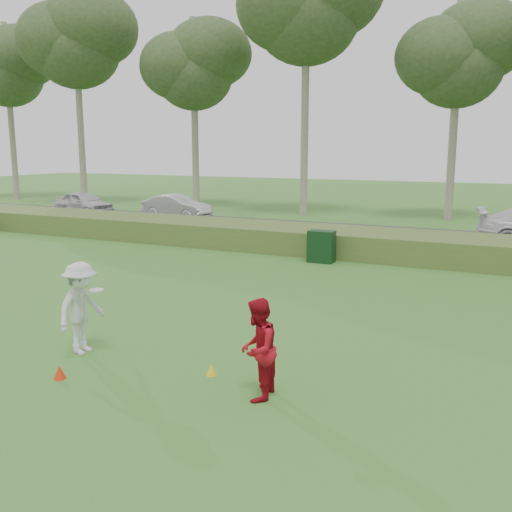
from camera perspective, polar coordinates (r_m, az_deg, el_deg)
The scene contains 15 objects.
ground at distance 11.12m, azimuth -9.09°, elevation -10.12°, with size 120.00×120.00×0.00m, color #306C24.
reed_strip at distance 21.64m, azimuth 9.20°, elevation 1.38°, with size 80.00×3.00×0.90m, color #456026.
park_road at distance 26.48m, azimuth 12.26°, elevation 2.07°, with size 80.00×6.00×0.06m, color #2D2D2D.
tree_0 at distance 48.50m, azimuth -23.64°, elevation 16.80°, with size 6.76×6.76×13.00m.
tree_1 at distance 42.11m, azimuth -17.58°, elevation 19.78°, with size 7.54×7.54×14.50m.
tree_2 at distance 38.48m, azimuth -6.25°, elevation 18.27°, with size 6.50×6.50×12.00m.
tree_3 at distance 34.56m, azimuth 5.08°, elevation 23.58°, with size 7.80×7.80×15.50m.
tree_4 at distance 33.56m, azimuth 19.55°, elevation 18.19°, with size 6.24×6.24×11.50m.
player_white at distance 11.55m, azimuth -17.08°, elevation -4.99°, with size 0.89×1.18×1.80m.
player_red at distance 9.10m, azimuth 0.17°, elevation -9.31°, with size 0.80×0.62×1.64m, color #A60E1B.
cone_orange at distance 10.63m, azimuth -19.05°, elevation -10.91°, with size 0.22×0.22×0.24m, color red.
cone_yellow at distance 10.24m, azimuth -4.47°, elevation -11.26°, with size 0.19×0.19×0.21m, color yellow.
utility_cabinet at distance 19.93m, azimuth 6.56°, elevation 0.95°, with size 0.89×0.56×1.11m, color black.
car_left at distance 34.90m, azimuth -16.85°, elevation 5.10°, with size 1.61×4.01×1.37m, color silver.
car_mid at distance 31.92m, azimuth -7.93°, elevation 4.91°, with size 1.38×3.96×1.30m, color silver.
Camera 1 is at (5.99, -8.50, 3.95)m, focal length 40.00 mm.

